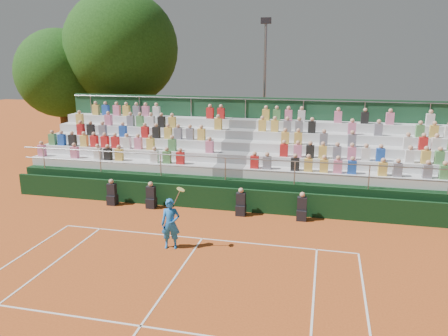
% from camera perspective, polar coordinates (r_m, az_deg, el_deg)
% --- Properties ---
extents(ground, '(90.00, 90.00, 0.00)m').
position_cam_1_polar(ground, '(16.16, -2.88, -9.21)').
color(ground, '#BA511F').
rests_on(ground, ground).
extents(courtside_wall, '(20.00, 0.15, 1.00)m').
position_cam_1_polar(courtside_wall, '(18.87, -0.21, -4.05)').
color(courtside_wall, black).
rests_on(courtside_wall, ground).
extents(line_officials, '(8.79, 0.40, 1.19)m').
position_cam_1_polar(line_officials, '(18.70, -3.34, -4.32)').
color(line_officials, black).
rests_on(line_officials, ground).
extents(grandstand, '(20.00, 5.20, 4.40)m').
position_cam_1_polar(grandstand, '(21.74, 1.78, 0.04)').
color(grandstand, black).
rests_on(grandstand, ground).
extents(tennis_player, '(0.89, 0.55, 2.22)m').
position_cam_1_polar(tennis_player, '(15.19, -6.99, -7.23)').
color(tennis_player, blue).
rests_on(tennis_player, ground).
extents(tree_west, '(5.71, 5.71, 8.26)m').
position_cam_1_polar(tree_west, '(31.14, -20.62, 11.48)').
color(tree_west, '#392714').
rests_on(tree_west, ground).
extents(tree_east, '(7.30, 7.30, 10.63)m').
position_cam_1_polar(tree_east, '(29.88, -13.28, 14.94)').
color(tree_east, '#392714').
rests_on(tree_east, ground).
extents(floodlight_mast, '(0.60, 0.25, 8.68)m').
position_cam_1_polar(floodlight_mast, '(27.02, 5.33, 11.24)').
color(floodlight_mast, gray).
rests_on(floodlight_mast, ground).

